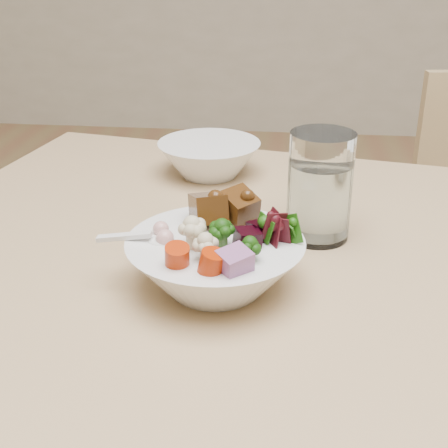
{
  "coord_description": "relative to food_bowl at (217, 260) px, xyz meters",
  "views": [
    {
      "loc": [
        -0.2,
        -0.43,
        1.03
      ],
      "look_at": [
        -0.26,
        0.17,
        0.74
      ],
      "focal_mm": 50.0,
      "sensor_mm": 36.0,
      "label": 1
    }
  ],
  "objects": [
    {
      "name": "soup_spoon",
      "position": [
        -0.07,
        -0.01,
        0.02
      ],
      "size": [
        0.09,
        0.03,
        0.02
      ],
      "rotation": [
        0.0,
        0.0,
        -0.03
      ],
      "color": "white",
      "rests_on": "food_bowl"
    },
    {
      "name": "side_bowl",
      "position": [
        -0.05,
        0.34,
        -0.01
      ],
      "size": [
        0.16,
        0.16,
        0.05
      ],
      "primitive_type": null,
      "color": "white",
      "rests_on": "dining_table"
    },
    {
      "name": "food_bowl",
      "position": [
        0.0,
        0.0,
        0.0
      ],
      "size": [
        0.19,
        0.19,
        0.1
      ],
      "color": "white",
      "rests_on": "dining_table"
    },
    {
      "name": "water_glass",
      "position": [
        0.11,
        0.14,
        0.03
      ],
      "size": [
        0.08,
        0.08,
        0.14
      ],
      "color": "white",
      "rests_on": "dining_table"
    }
  ]
}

